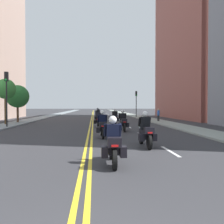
{
  "coord_description": "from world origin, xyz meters",
  "views": [
    {
      "loc": [
        0.24,
        -1.93,
        1.87
      ],
      "look_at": [
        1.78,
        18.77,
        1.38
      ],
      "focal_mm": 39.35,
      "sensor_mm": 36.0,
      "label": 1
    }
  ],
  "objects": [
    {
      "name": "ground_plane",
      "position": [
        0.0,
        48.0,
        0.0
      ],
      "size": [
        264.0,
        264.0,
        0.0
      ],
      "primitive_type": "plane",
      "color": "#302F33"
    },
    {
      "name": "motorcycle_5",
      "position": [
        2.47,
        23.8,
        0.65
      ],
      "size": [
        0.77,
        2.19,
        1.65
      ],
      "rotation": [
        0.0,
        0.0,
        -0.01
      ],
      "color": "black",
      "rests_on": "ground"
    },
    {
      "name": "motorcycle_6",
      "position": [
        0.71,
        27.46,
        0.65
      ],
      "size": [
        0.77,
        2.22,
        1.66
      ],
      "rotation": [
        0.0,
        0.0,
        0.03
      ],
      "color": "black",
      "rests_on": "ground"
    },
    {
      "name": "traffic_light_far",
      "position": [
        7.21,
        38.01,
        3.02
      ],
      "size": [
        0.28,
        0.38,
        4.36
      ],
      "color": "black",
      "rests_on": "ground"
    },
    {
      "name": "sidewalk_right",
      "position": [
        7.98,
        48.0,
        0.06
      ],
      "size": [
        2.34,
        144.0,
        0.12
      ],
      "primitive_type": "cube",
      "color": "gray",
      "rests_on": "ground"
    },
    {
      "name": "pedestrian_0",
      "position": [
        7.85,
        26.48,
        0.83
      ],
      "size": [
        0.35,
        0.5,
        1.61
      ],
      "rotation": [
        0.0,
        0.0,
        4.27
      ],
      "color": "#282A2B",
      "rests_on": "ground"
    },
    {
      "name": "motorcycle_4",
      "position": [
        0.64,
        20.14,
        0.67
      ],
      "size": [
        0.78,
        2.23,
        1.64
      ],
      "rotation": [
        0.0,
        0.0,
        -0.06
      ],
      "color": "black",
      "rests_on": "ground"
    },
    {
      "name": "building_right_1",
      "position": [
        15.36,
        35.05,
        12.7
      ],
      "size": [
        6.27,
        20.58,
        25.4
      ],
      "color": "brown",
      "rests_on": "ground"
    },
    {
      "name": "motorcycle_3",
      "position": [
        2.41,
        16.26,
        0.67
      ],
      "size": [
        0.77,
        2.26,
        1.62
      ],
      "rotation": [
        0.0,
        0.0,
        0.03
      ],
      "color": "black",
      "rests_on": "ground"
    },
    {
      "name": "motorcycle_1",
      "position": [
        2.61,
        9.12,
        0.67
      ],
      "size": [
        0.77,
        2.27,
        1.66
      ],
      "rotation": [
        0.0,
        0.0,
        0.03
      ],
      "color": "black",
      "rests_on": "ground"
    },
    {
      "name": "sidewalk_left",
      "position": [
        -7.98,
        48.0,
        0.06
      ],
      "size": [
        2.34,
        144.0,
        0.12
      ],
      "primitive_type": "cube",
      "color": "gray",
      "rests_on": "ground"
    },
    {
      "name": "traffic_light_near",
      "position": [
        -7.21,
        19.68,
        3.3
      ],
      "size": [
        0.28,
        0.38,
        4.81
      ],
      "color": "black",
      "rests_on": "ground"
    },
    {
      "name": "centreline_yellow_outer",
      "position": [
        0.12,
        48.0,
        0.0
      ],
      "size": [
        0.12,
        132.0,
        0.01
      ],
      "primitive_type": "cube",
      "color": "yellow",
      "rests_on": "ground"
    },
    {
      "name": "street_tree_1",
      "position": [
        -8.18,
        25.94,
        2.95
      ],
      "size": [
        2.5,
        2.5,
        4.22
      ],
      "color": "#503422",
      "rests_on": "ground"
    },
    {
      "name": "motorcycle_0",
      "position": [
        0.85,
        5.82,
        0.64
      ],
      "size": [
        0.76,
        2.14,
        1.57
      ],
      "rotation": [
        0.0,
        0.0,
        -0.01
      ],
      "color": "black",
      "rests_on": "ground"
    },
    {
      "name": "street_tree_0",
      "position": [
        -8.34,
        22.68,
        3.52
      ],
      "size": [
        1.96,
        1.96,
        4.54
      ],
      "color": "#513B21",
      "rests_on": "ground"
    },
    {
      "name": "centreline_yellow_inner",
      "position": [
        -0.12,
        48.0,
        0.0
      ],
      "size": [
        0.12,
        132.0,
        0.01
      ],
      "primitive_type": "cube",
      "color": "yellow",
      "rests_on": "ground"
    },
    {
      "name": "lane_dashes_white",
      "position": [
        3.4,
        29.0,
        0.0
      ],
      "size": [
        0.14,
        56.4,
        0.01
      ],
      "color": "silver",
      "rests_on": "ground"
    },
    {
      "name": "motorcycle_2",
      "position": [
        0.76,
        12.65,
        0.67
      ],
      "size": [
        0.77,
        2.28,
        1.64
      ],
      "rotation": [
        0.0,
        0.0,
        0.02
      ],
      "color": "black",
      "rests_on": "ground"
    }
  ]
}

